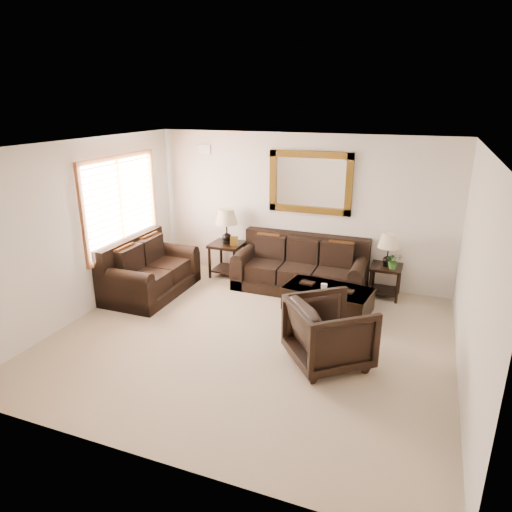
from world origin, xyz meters
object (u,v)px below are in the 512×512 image
at_px(coffee_table, 328,298).
at_px(end_table_left, 227,233).
at_px(end_table_right, 388,256).
at_px(armchair, 329,329).
at_px(sofa, 301,270).
at_px(loveseat, 148,273).

bearing_deg(coffee_table, end_table_left, 163.46).
relative_size(end_table_right, armchair, 1.19).
distance_m(coffee_table, armchair, 1.43).
relative_size(sofa, loveseat, 1.33).
relative_size(sofa, coffee_table, 1.62).
xyz_separation_m(loveseat, armchair, (3.46, -1.12, 0.12)).
distance_m(loveseat, end_table_left, 1.66).
bearing_deg(end_table_left, sofa, -4.34).
xyz_separation_m(end_table_left, end_table_right, (2.95, 0.04, -0.11)).
xyz_separation_m(loveseat, end_table_left, (0.96, 1.26, 0.50)).
height_order(loveseat, end_table_right, end_table_right).
relative_size(end_table_left, end_table_right, 1.16).
relative_size(sofa, end_table_left, 1.75).
distance_m(sofa, coffee_table, 1.12).
bearing_deg(sofa, end_table_left, 175.66).
height_order(coffee_table, armchair, armchair).
distance_m(end_table_left, armchair, 3.47).
height_order(sofa, loveseat, loveseat).
xyz_separation_m(end_table_left, armchair, (2.50, -2.38, -0.38)).
height_order(loveseat, armchair, loveseat).
distance_m(end_table_left, end_table_right, 2.96).
xyz_separation_m(sofa, coffee_table, (0.69, -0.88, -0.06)).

